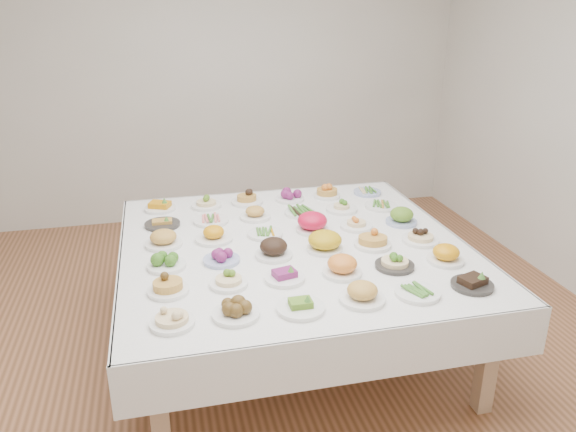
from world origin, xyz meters
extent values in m
plane|color=#9E6441|center=(0.00, 0.00, 0.00)|extent=(5.00, 5.00, 0.00)
cube|color=silver|center=(0.00, 2.50, 1.40)|extent=(5.00, 0.02, 2.80)
cube|color=silver|center=(0.00, -2.50, 1.40)|extent=(5.00, 0.02, 2.80)
cube|color=white|center=(0.14, -0.10, 0.72)|extent=(2.15, 2.15, 0.06)
cube|color=white|center=(0.14, 0.97, 0.61)|extent=(2.17, 0.01, 0.28)
cube|color=white|center=(0.14, -1.18, 0.61)|extent=(2.17, 0.02, 0.28)
cube|color=white|center=(1.21, -0.10, 0.61)|extent=(0.02, 2.17, 0.28)
cube|color=white|center=(-0.94, -0.10, 0.61)|extent=(0.01, 2.17, 0.28)
cube|color=tan|center=(-0.76, -1.00, 0.34)|extent=(0.09, 0.09, 0.69)
cube|color=tan|center=(1.03, -1.00, 0.34)|extent=(0.09, 0.09, 0.69)
cube|color=tan|center=(-0.76, 0.79, 0.34)|extent=(0.09, 0.09, 0.69)
cube|color=tan|center=(1.03, 0.79, 0.34)|extent=(0.09, 0.09, 0.69)
cylinder|color=white|center=(-0.66, -0.91, 0.76)|extent=(0.21, 0.21, 0.02)
cylinder|color=white|center=(-0.35, -0.90, 0.76)|extent=(0.23, 0.23, 0.02)
cylinder|color=white|center=(-0.03, -0.92, 0.76)|extent=(0.24, 0.24, 0.02)
cylinder|color=white|center=(0.30, -0.90, 0.76)|extent=(0.24, 0.24, 0.02)
cylinder|color=white|center=(0.61, -0.91, 0.76)|extent=(0.24, 0.24, 0.02)
cylinder|color=#2D2B28|center=(0.94, -0.90, 0.76)|extent=(0.23, 0.23, 0.02)
cylinder|color=white|center=(-0.67, -0.58, 0.76)|extent=(0.22, 0.22, 0.02)
cylinder|color=white|center=(-0.34, -0.57, 0.76)|extent=(0.21, 0.21, 0.02)
cylinder|color=white|center=(-0.03, -0.58, 0.76)|extent=(0.22, 0.22, 0.02)
cylinder|color=white|center=(0.30, -0.59, 0.76)|extent=(0.22, 0.22, 0.02)
cylinder|color=#2D2B28|center=(0.63, -0.58, 0.76)|extent=(0.22, 0.22, 0.02)
cylinder|color=white|center=(0.95, -0.58, 0.76)|extent=(0.21, 0.21, 0.02)
cylinder|color=white|center=(-0.66, -0.27, 0.76)|extent=(0.22, 0.22, 0.02)
cylinder|color=#4C66B2|center=(-0.35, -0.27, 0.76)|extent=(0.22, 0.22, 0.02)
cylinder|color=white|center=(-0.03, -0.27, 0.76)|extent=(0.22, 0.22, 0.02)
cylinder|color=white|center=(0.30, -0.26, 0.76)|extent=(0.22, 0.22, 0.02)
cylinder|color=white|center=(0.61, -0.27, 0.76)|extent=(0.23, 0.23, 0.02)
cylinder|color=white|center=(0.94, -0.27, 0.76)|extent=(0.23, 0.23, 0.02)
cylinder|color=white|center=(-0.67, 0.05, 0.76)|extent=(0.23, 0.23, 0.02)
cylinder|color=white|center=(-0.35, 0.06, 0.76)|extent=(0.24, 0.24, 0.02)
cylinder|color=white|center=(-0.02, 0.06, 0.76)|extent=(0.23, 0.23, 0.02)
cylinder|color=white|center=(0.31, 0.06, 0.76)|extent=(0.21, 0.21, 0.02)
cylinder|color=white|center=(0.62, 0.05, 0.76)|extent=(0.22, 0.22, 0.02)
cylinder|color=#4C66B2|center=(0.95, 0.05, 0.76)|extent=(0.21, 0.21, 0.02)
cylinder|color=#2D2B28|center=(-0.67, 0.39, 0.76)|extent=(0.24, 0.24, 0.02)
cylinder|color=white|center=(-0.34, 0.38, 0.76)|extent=(0.24, 0.24, 0.02)
cylinder|color=white|center=(-0.02, 0.39, 0.76)|extent=(0.22, 0.22, 0.02)
cylinder|color=white|center=(0.31, 0.39, 0.76)|extent=(0.22, 0.22, 0.02)
cylinder|color=white|center=(0.63, 0.39, 0.76)|extent=(0.23, 0.23, 0.02)
cylinder|color=white|center=(0.93, 0.38, 0.76)|extent=(0.24, 0.24, 0.02)
cylinder|color=white|center=(-0.68, 0.71, 0.76)|extent=(0.23, 0.23, 0.02)
cylinder|color=white|center=(-0.34, 0.70, 0.76)|extent=(0.22, 0.22, 0.02)
cylinder|color=white|center=(-0.03, 0.71, 0.76)|extent=(0.24, 0.24, 0.02)
cylinder|color=white|center=(0.31, 0.70, 0.76)|extent=(0.22, 0.22, 0.02)
cylinder|color=white|center=(0.61, 0.71, 0.76)|extent=(0.21, 0.21, 0.02)
cylinder|color=#4C66B2|center=(0.95, 0.71, 0.76)|extent=(0.22, 0.22, 0.02)
camera|label=1|loc=(-0.66, -3.29, 2.21)|focal=35.00mm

